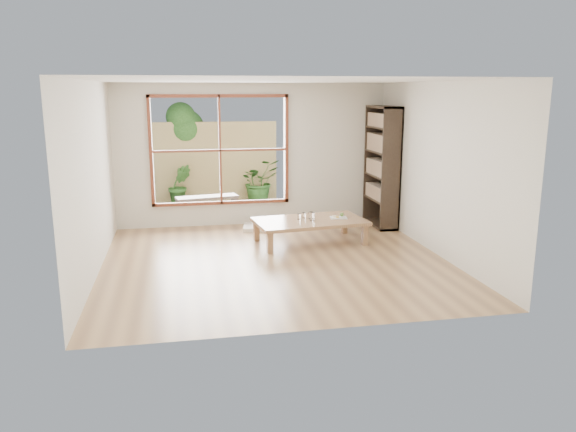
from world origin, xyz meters
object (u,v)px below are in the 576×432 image
low_table (310,222)px  garden_bench (207,199)px  bookshelf (382,167)px  food_tray (339,217)px

low_table → garden_bench: 2.80m
low_table → bookshelf: 1.99m
low_table → food_tray: food_tray is taller
food_tray → low_table: bearing=-169.3°
bookshelf → garden_bench: bearing=156.4°
garden_bench → bookshelf: bearing=-34.0°
low_table → food_tray: size_ratio=6.54×
garden_bench → food_tray: bearing=-58.4°
food_tray → garden_bench: (-2.07, 2.30, -0.06)m
low_table → food_tray: bearing=-3.0°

